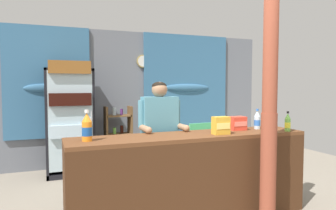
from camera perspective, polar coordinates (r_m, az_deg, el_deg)
ground_plane at (r=4.39m, az=-0.26°, el=-16.14°), size 8.30×8.30×0.00m
back_wall_curtained at (r=6.01m, az=-7.03°, el=1.77°), size 5.58×0.22×2.51m
stall_counter at (r=3.40m, az=5.11°, el=-11.83°), size 2.68×0.56×0.95m
timber_post at (r=3.38m, az=18.21°, el=-2.27°), size 0.19×0.17×2.39m
drink_fridge at (r=5.36m, az=-17.74°, el=-1.42°), size 0.76×0.67×1.87m
bottle_shelf_rack at (r=5.63m, az=-9.20°, el=-5.65°), size 0.48×0.28×1.11m
plastic_lawn_chair at (r=5.31m, az=5.28°, el=-7.15°), size 0.47×0.47×0.86m
shopkeeper at (r=3.77m, az=-1.52°, el=-4.22°), size 0.54×0.42×1.53m
soda_bottle_orange_soda at (r=3.08m, az=-14.75°, el=-4.11°), size 0.10×0.10×0.30m
soda_bottle_lime_soda at (r=3.89m, az=21.25°, el=-3.08°), size 0.07×0.07×0.24m
soda_bottle_iced_tea at (r=4.13m, az=17.92°, el=-2.70°), size 0.07×0.07×0.23m
soda_bottle_water at (r=3.97m, az=16.16°, el=-2.75°), size 0.08×0.08×0.25m
snack_box_choco_powder at (r=3.45m, az=9.75°, el=-3.75°), size 0.18×0.11×0.19m
snack_box_crackers at (r=3.82m, az=12.68°, el=-3.31°), size 0.19×0.15×0.16m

